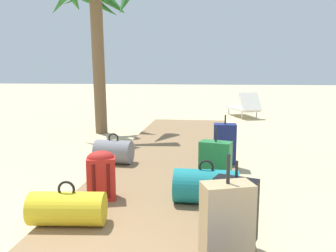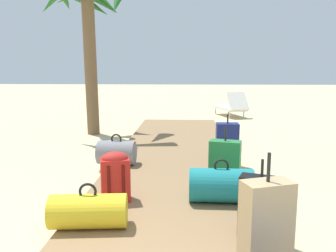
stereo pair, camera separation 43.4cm
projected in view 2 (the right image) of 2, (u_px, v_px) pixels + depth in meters
name	position (u px, v px, depth m)	size (l,w,h in m)	color
ground_plane	(172.00, 181.00, 4.78)	(60.00, 60.00, 0.00)	#CCB789
boardwalk	(174.00, 162.00, 5.66)	(1.98, 8.91, 0.08)	olive
duffel_bag_grey	(117.00, 153.00, 5.32)	(0.59, 0.40, 0.47)	slate
suitcase_black	(261.00, 207.00, 3.01)	(0.40, 0.28, 0.69)	black
duffel_bag_yellow	(88.00, 211.00, 3.19)	(0.72, 0.38, 0.43)	gold
suitcase_green	(225.00, 163.00, 4.37)	(0.42, 0.29, 0.74)	#237538
duffel_bag_teal	(221.00, 185.00, 3.81)	(0.70, 0.39, 0.48)	#197A7F
backpack_red	(115.00, 175.00, 3.83)	(0.36, 0.30, 0.55)	red
suitcase_tan	(266.00, 231.00, 2.37)	(0.37, 0.29, 0.90)	tan
suitcase_navy	(227.00, 143.00, 5.43)	(0.34, 0.23, 0.75)	navy
palm_tree_far_left	(88.00, 10.00, 7.66)	(2.14, 2.07, 3.63)	brown
lounge_chair	(231.00, 106.00, 11.24)	(1.04, 1.63, 0.81)	white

